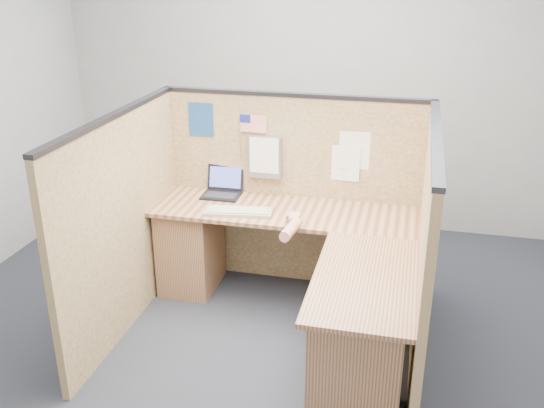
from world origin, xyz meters
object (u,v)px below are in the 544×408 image
(laptop, at_px, (223,188))
(keyboard, at_px, (238,212))
(mouse, at_px, (295,219))
(l_desk, at_px, (298,278))

(laptop, relative_size, keyboard, 0.58)
(laptop, height_order, keyboard, laptop)
(mouse, bearing_deg, keyboard, 172.56)
(l_desk, distance_m, laptop, 1.01)
(l_desk, relative_size, keyboard, 3.86)
(l_desk, bearing_deg, laptop, 140.42)
(laptop, relative_size, mouse, 2.61)
(l_desk, bearing_deg, mouse, 109.60)
(laptop, bearing_deg, l_desk, -41.21)
(l_desk, height_order, keyboard, keyboard)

